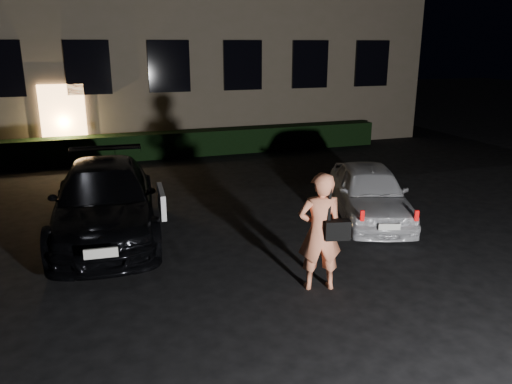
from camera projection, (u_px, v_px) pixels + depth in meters
name	position (u px, v px, depth m)	size (l,w,h in m)	color
ground	(293.00, 296.00, 7.71)	(80.00, 80.00, 0.00)	black
hedge	(175.00, 144.00, 17.11)	(15.00, 0.70, 0.85)	black
sedan	(105.00, 200.00, 10.08)	(2.33, 5.09, 1.42)	black
hatch	(369.00, 192.00, 10.96)	(2.51, 3.85, 1.22)	silver
man	(320.00, 232.00, 7.72)	(0.80, 0.60, 1.91)	#DC7B56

